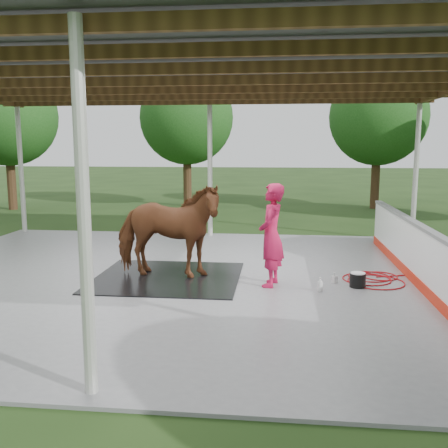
# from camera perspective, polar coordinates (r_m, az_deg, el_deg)

# --- Properties ---
(ground) EXTENTS (100.00, 100.00, 0.00)m
(ground) POSITION_cam_1_polar(r_m,az_deg,el_deg) (10.07, -5.22, -6.34)
(ground) COLOR #1E3814
(concrete_slab) EXTENTS (12.00, 10.00, 0.05)m
(concrete_slab) POSITION_cam_1_polar(r_m,az_deg,el_deg) (10.06, -5.22, -6.20)
(concrete_slab) COLOR slate
(concrete_slab) RESTS_ON ground
(pavilion_structure) EXTENTS (12.60, 10.60, 4.05)m
(pavilion_structure) POSITION_cam_1_polar(r_m,az_deg,el_deg) (9.79, -5.57, 16.64)
(pavilion_structure) COLOR beige
(pavilion_structure) RESTS_ON ground
(dasher_board) EXTENTS (0.16, 8.00, 1.15)m
(dasher_board) POSITION_cam_1_polar(r_m,az_deg,el_deg) (10.09, 21.33, -3.44)
(dasher_board) COLOR red
(dasher_board) RESTS_ON concrete_slab
(tree_belt) EXTENTS (28.00, 28.00, 5.80)m
(tree_belt) POSITION_cam_1_polar(r_m,az_deg,el_deg) (10.60, -2.88, 15.12)
(tree_belt) COLOR #382314
(tree_belt) RESTS_ON ground
(rubber_mat) EXTENTS (2.83, 2.66, 0.02)m
(rubber_mat) POSITION_cam_1_polar(r_m,az_deg,el_deg) (10.03, -6.44, -6.06)
(rubber_mat) COLOR black
(rubber_mat) RESTS_ON concrete_slab
(horse) EXTENTS (2.28, 1.17, 1.87)m
(horse) POSITION_cam_1_polar(r_m,az_deg,el_deg) (9.83, -6.54, -0.74)
(horse) COLOR brown
(horse) RESTS_ON rubber_mat
(handler) EXTENTS (0.57, 0.77, 1.92)m
(handler) POSITION_cam_1_polar(r_m,az_deg,el_deg) (9.27, 5.43, -1.27)
(handler) COLOR #B71340
(handler) RESTS_ON concrete_slab
(wash_bucket) EXTENTS (0.29, 0.29, 0.27)m
(wash_bucket) POSITION_cam_1_polar(r_m,az_deg,el_deg) (9.63, 15.03, -6.16)
(wash_bucket) COLOR black
(wash_bucket) RESTS_ON concrete_slab
(soap_bottle_a) EXTENTS (0.14, 0.14, 0.26)m
(soap_bottle_a) POSITION_cam_1_polar(r_m,az_deg,el_deg) (9.18, 10.92, -6.81)
(soap_bottle_a) COLOR silver
(soap_bottle_a) RESTS_ON concrete_slab
(soap_bottle_b) EXTENTS (0.13, 0.13, 0.21)m
(soap_bottle_b) POSITION_cam_1_polar(r_m,az_deg,el_deg) (9.81, 12.50, -6.01)
(soap_bottle_b) COLOR #338CD8
(soap_bottle_b) RESTS_ON concrete_slab
(hose_coil) EXTENTS (1.88, 1.34, 0.02)m
(hose_coil) POSITION_cam_1_polar(r_m,az_deg,el_deg) (10.25, 16.64, -6.04)
(hose_coil) COLOR #9E0B10
(hose_coil) RESTS_ON concrete_slab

